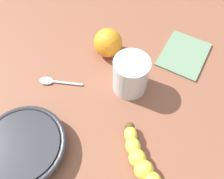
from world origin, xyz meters
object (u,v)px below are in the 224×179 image
ceramic_bowl (24,146)px  orange_fruit (108,43)px  teaspoon (49,81)px  banana (147,168)px  smoothie_glass (131,75)px

ceramic_bowl → orange_fruit: orange_fruit is taller
ceramic_bowl → teaspoon: ceramic_bowl is taller
teaspoon → orange_fruit: bearing=-139.2°
banana → orange_fruit: (32.41, 5.86, 1.85)cm
smoothie_glass → banana: bearing=-176.8°
banana → teaspoon: (23.56, 21.51, -1.60)cm
smoothie_glass → ceramic_bowl: bearing=122.0°
ceramic_bowl → orange_fruit: (26.39, -19.09, 1.53)cm
ceramic_bowl → teaspoon: bearing=-11.1°
banana → smoothie_glass: bearing=156.6°
smoothie_glass → orange_fruit: 12.50cm
banana → orange_fruit: orange_fruit is taller
smoothie_glass → teaspoon: size_ratio=0.85×
ceramic_bowl → teaspoon: (17.54, -3.44, -1.91)cm
orange_fruit → ceramic_bowl: bearing=144.1°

